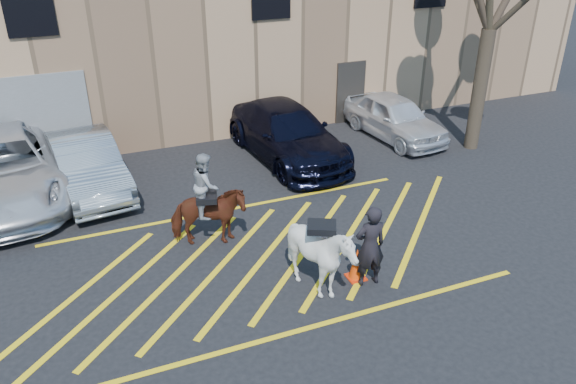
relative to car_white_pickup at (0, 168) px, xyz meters
name	(u,v)px	position (x,y,z in m)	size (l,w,h in m)	color
ground	(259,252)	(5.42, -5.13, -0.87)	(90.00, 90.00, 0.00)	black
car_white_pickup	(0,168)	(0.00, 0.00, 0.00)	(2.89, 6.26, 1.74)	silver
car_silver_sedan	(87,164)	(2.14, -0.31, -0.11)	(1.60, 4.59, 1.51)	#969EA4
car_blue_suv	(286,133)	(8.09, -0.28, -0.07)	(2.24, 5.51, 1.60)	black
car_white_suv	(394,117)	(12.08, -0.12, -0.15)	(1.70, 4.23, 1.44)	white
handler	(370,246)	(7.15, -7.10, 0.04)	(0.66, 0.44, 1.82)	black
warehouse	(149,8)	(5.41, 6.86, 2.78)	(32.42, 10.20, 7.30)	tan
hatching_zone	(263,259)	(5.42, -5.43, -0.86)	(12.60, 5.12, 0.01)	yellow
mounted_bay	(208,209)	(4.48, -4.36, 0.06)	(1.88, 1.22, 2.29)	#591E15
saddled_white	(321,256)	(6.09, -7.00, 0.00)	(1.94, 2.02, 1.73)	silver
traffic_cone	(357,264)	(7.01, -6.86, -0.50)	(0.38, 0.38, 0.73)	red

